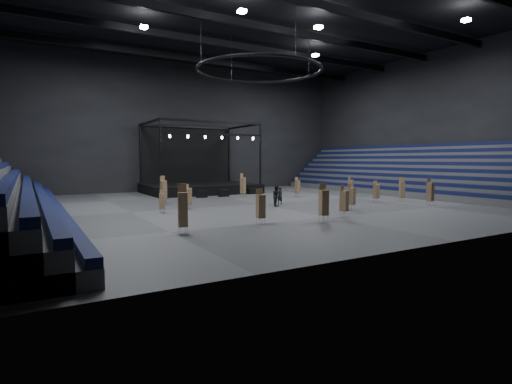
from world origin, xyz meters
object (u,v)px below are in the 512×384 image
flight_case_mid (224,193)px  chair_stack_6 (344,200)px  chair_stack_2 (164,190)px  man_center (280,196)px  stage (198,182)px  chair_stack_5 (243,185)px  flight_case_left (202,194)px  flight_case_right (252,191)px  chair_stack_4 (183,209)px  chair_stack_11 (352,196)px  chair_stack_0 (430,191)px  chair_stack_14 (402,189)px  chair_stack_1 (261,206)px  chair_stack_12 (162,201)px  chair_stack_13 (351,188)px  chair_stack_3 (297,187)px  chair_stack_8 (324,202)px  chair_stack_10 (376,191)px  crew_member (277,196)px  chair_stack_7 (188,196)px  chair_stack_9 (185,194)px

flight_case_mid → chair_stack_6: 19.84m
chair_stack_2 → man_center: size_ratio=1.63×
stage → chair_stack_5: stage is taller
flight_case_left → flight_case_right: flight_case_left is taller
chair_stack_4 → chair_stack_11: size_ratio=1.31×
flight_case_right → chair_stack_2: 14.37m
chair_stack_0 → chair_stack_14: bearing=78.6°
chair_stack_2 → chair_stack_11: 18.17m
chair_stack_1 → chair_stack_6: (7.37, -0.20, 0.01)m
flight_case_mid → chair_stack_12: size_ratio=0.63×
chair_stack_12 → chair_stack_13: (21.03, 0.18, 0.30)m
flight_case_mid → chair_stack_12: 15.02m
chair_stack_1 → chair_stack_3: 20.50m
chair_stack_1 → chair_stack_14: size_ratio=0.94×
chair_stack_1 → chair_stack_2: bearing=103.3°
flight_case_left → chair_stack_2: (-5.80, -4.27, 1.03)m
flight_case_left → flight_case_right: 7.53m
man_center → flight_case_mid: bearing=-85.5°
chair_stack_1 → chair_stack_12: chair_stack_1 is taller
chair_stack_12 → man_center: 11.96m
chair_stack_11 → chair_stack_12: (-15.08, 6.26, -0.20)m
chair_stack_8 → chair_stack_10: chair_stack_8 is taller
flight_case_right → chair_stack_2: chair_stack_2 is taller
chair_stack_3 → chair_stack_12: bearing=-168.6°
chair_stack_0 → chair_stack_2: (-21.89, 14.01, 0.07)m
chair_stack_14 → flight_case_mid: bearing=157.6°
chair_stack_0 → chair_stack_13: 8.28m
chair_stack_0 → crew_member: chair_stack_0 is taller
chair_stack_8 → chair_stack_11: 7.64m
chair_stack_14 → chair_stack_10: bearing=-176.7°
stage → chair_stack_10: bearing=-61.4°
flight_case_mid → chair_stack_10: bearing=-50.8°
stage → crew_member: size_ratio=7.08×
chair_stack_0 → chair_stack_6: size_ratio=1.09×
chair_stack_8 → chair_stack_11: chair_stack_8 is taller
flight_case_left → chair_stack_13: 16.86m
chair_stack_2 → crew_member: 11.30m
chair_stack_7 → chair_stack_14: (21.63, -5.12, 0.10)m
chair_stack_5 → chair_stack_12: 15.41m
chair_stack_9 → chair_stack_12: 5.81m
chair_stack_10 → flight_case_left: bearing=139.5°
chair_stack_10 → chair_stack_12: chair_stack_10 is taller
chair_stack_2 → chair_stack_3: size_ratio=1.20×
flight_case_left → chair_stack_0: chair_stack_0 is taller
chair_stack_13 → man_center: bearing=153.8°
chair_stack_0 → chair_stack_10: size_ratio=1.18×
flight_case_left → chair_stack_8: bearing=-88.1°
chair_stack_0 → chair_stack_8: bearing=-176.2°
chair_stack_2 → chair_stack_6: size_ratio=1.17×
flight_case_right → chair_stack_6: chair_stack_6 is taller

